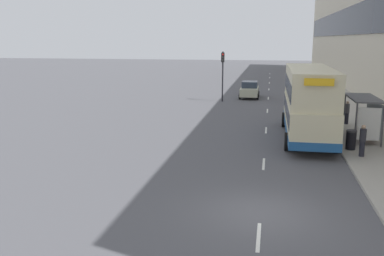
% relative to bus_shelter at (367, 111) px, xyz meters
% --- Properties ---
extents(ground_plane, '(220.00, 220.00, 0.00)m').
position_rel_bus_shelter_xyz_m(ground_plane, '(-5.77, -11.74, -1.88)').
color(ground_plane, '#515156').
extents(pavement, '(5.00, 93.00, 0.14)m').
position_rel_bus_shelter_xyz_m(pavement, '(0.73, 26.76, -1.81)').
color(pavement, '#A39E93').
rests_on(pavement, ground_plane).
extents(terrace_facade, '(3.10, 93.00, 17.91)m').
position_rel_bus_shelter_xyz_m(terrace_facade, '(4.72, 26.76, 7.07)').
color(terrace_facade, beige).
rests_on(terrace_facade, ground_plane).
extents(lane_mark_0, '(0.12, 2.00, 0.01)m').
position_rel_bus_shelter_xyz_m(lane_mark_0, '(-5.77, -13.66, -1.87)').
color(lane_mark_0, silver).
rests_on(lane_mark_0, ground_plane).
extents(lane_mark_1, '(0.12, 2.00, 0.01)m').
position_rel_bus_shelter_xyz_m(lane_mark_1, '(-5.77, -5.68, -1.87)').
color(lane_mark_1, silver).
rests_on(lane_mark_1, ground_plane).
extents(lane_mark_2, '(0.12, 2.00, 0.01)m').
position_rel_bus_shelter_xyz_m(lane_mark_2, '(-5.77, 2.30, -1.87)').
color(lane_mark_2, silver).
rests_on(lane_mark_2, ground_plane).
extents(lane_mark_3, '(0.12, 2.00, 0.01)m').
position_rel_bus_shelter_xyz_m(lane_mark_3, '(-5.77, 10.27, -1.87)').
color(lane_mark_3, silver).
rests_on(lane_mark_3, ground_plane).
extents(lane_mark_4, '(0.12, 2.00, 0.01)m').
position_rel_bus_shelter_xyz_m(lane_mark_4, '(-5.77, 18.25, -1.87)').
color(lane_mark_4, silver).
rests_on(lane_mark_4, ground_plane).
extents(lane_mark_5, '(0.12, 2.00, 0.01)m').
position_rel_bus_shelter_xyz_m(lane_mark_5, '(-5.77, 26.22, -1.87)').
color(lane_mark_5, silver).
rests_on(lane_mark_5, ground_plane).
extents(lane_mark_6, '(0.12, 2.00, 0.01)m').
position_rel_bus_shelter_xyz_m(lane_mark_6, '(-5.77, 34.20, -1.87)').
color(lane_mark_6, silver).
rests_on(lane_mark_6, ground_plane).
extents(lane_mark_7, '(0.12, 2.00, 0.01)m').
position_rel_bus_shelter_xyz_m(lane_mark_7, '(-5.77, 42.18, -1.87)').
color(lane_mark_7, silver).
rests_on(lane_mark_7, ground_plane).
extents(lane_mark_8, '(0.12, 2.00, 0.01)m').
position_rel_bus_shelter_xyz_m(lane_mark_8, '(-5.77, 50.15, -1.87)').
color(lane_mark_8, silver).
rests_on(lane_mark_8, ground_plane).
extents(bus_shelter, '(1.60, 4.20, 2.48)m').
position_rel_bus_shelter_xyz_m(bus_shelter, '(0.00, 0.00, 0.00)').
color(bus_shelter, '#4C4C51').
rests_on(bus_shelter, ground_plane).
extents(double_decker_bus_near, '(2.85, 10.16, 4.30)m').
position_rel_bus_shelter_xyz_m(double_decker_bus_near, '(-3.30, 0.27, 0.41)').
color(double_decker_bus_near, beige).
rests_on(double_decker_bus_near, ground_plane).
extents(car_0, '(1.97, 4.01, 1.69)m').
position_rel_bus_shelter_xyz_m(car_0, '(-7.71, 18.23, -1.04)').
color(car_0, '#B7B799').
rests_on(car_0, ground_plane).
extents(pedestrian_at_shelter, '(0.32, 0.32, 1.63)m').
position_rel_bus_shelter_xyz_m(pedestrian_at_shelter, '(-0.27, 4.79, -0.90)').
color(pedestrian_at_shelter, '#23232D').
rests_on(pedestrian_at_shelter, ground_plane).
extents(pedestrian_4, '(0.32, 0.32, 1.63)m').
position_rel_bus_shelter_xyz_m(pedestrian_4, '(-0.92, -3.86, -0.90)').
color(pedestrian_4, '#23232D').
rests_on(pedestrian_4, ground_plane).
extents(litter_bin, '(0.55, 0.55, 1.05)m').
position_rel_bus_shelter_xyz_m(litter_bin, '(-1.22, -2.48, -1.21)').
color(litter_bin, black).
rests_on(litter_bin, ground_plane).
extents(traffic_light_far_kerb, '(0.30, 0.32, 4.80)m').
position_rel_bus_shelter_xyz_m(traffic_light_far_kerb, '(-10.17, 15.17, 1.35)').
color(traffic_light_far_kerb, black).
rests_on(traffic_light_far_kerb, ground_plane).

